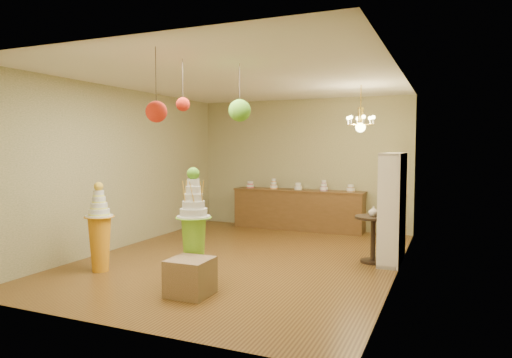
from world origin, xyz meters
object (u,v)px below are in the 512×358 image
at_px(pedestal_orange, 100,236).
at_px(round_table, 373,233).
at_px(sideboard, 298,209).
at_px(pedestal_green, 194,236).

xyz_separation_m(pedestal_orange, round_table, (3.75, 2.17, -0.05)).
xyz_separation_m(pedestal_orange, sideboard, (1.69, 4.56, -0.07)).
bearing_deg(sideboard, pedestal_orange, -110.34).
xyz_separation_m(pedestal_green, sideboard, (0.04, 4.56, -0.20)).
distance_m(pedestal_green, sideboard, 4.56).
xyz_separation_m(sideboard, round_table, (2.06, -2.39, 0.02)).
height_order(pedestal_orange, sideboard, pedestal_orange).
distance_m(pedestal_green, round_table, 3.02).
relative_size(sideboard, round_table, 3.96).
height_order(pedestal_green, pedestal_orange, pedestal_green).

